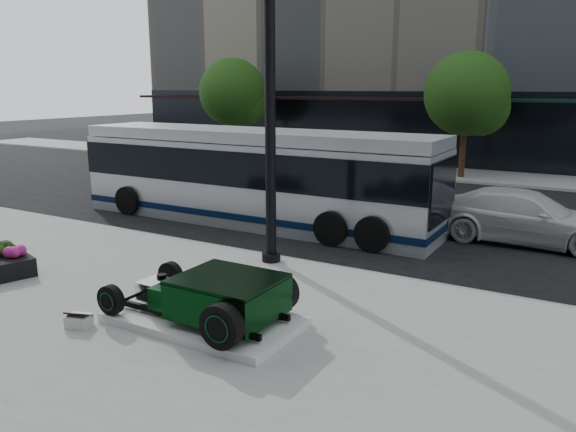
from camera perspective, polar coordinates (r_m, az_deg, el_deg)
The scene contains 9 objects.
ground at distance 15.83m, azimuth 2.46°, elevation -2.49°, with size 120.00×120.00×0.00m, color black.
sidewalk_far at distance 28.72m, azimuth 15.66°, elevation 4.17°, with size 70.00×4.00×0.12m, color gray.
street_trees at distance 27.25m, azimuth 18.00°, elevation 11.41°, with size 29.80×3.80×5.70m.
display_plinth at distance 10.24m, azimuth -8.55°, elevation -10.33°, with size 3.40×1.80×0.15m, color silver.
hot_rod at distance 9.86m, azimuth -7.12°, elevation -8.08°, with size 3.22×2.00×0.81m.
info_plaque at distance 10.61m, azimuth -20.49°, elevation -9.89°, with size 0.48×0.41×0.31m.
lamppost at distance 12.97m, azimuth -1.83°, elevation 11.58°, with size 0.45×0.45×8.19m.
transit_bus at distance 17.81m, azimuth -3.56°, elevation 4.12°, with size 12.12×2.88×2.92m.
white_sedan at distance 16.78m, azimuth 22.93°, elevation -0.09°, with size 2.02×4.98×1.45m, color silver.
Camera 1 is at (7.09, -13.51, 4.22)m, focal length 35.00 mm.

